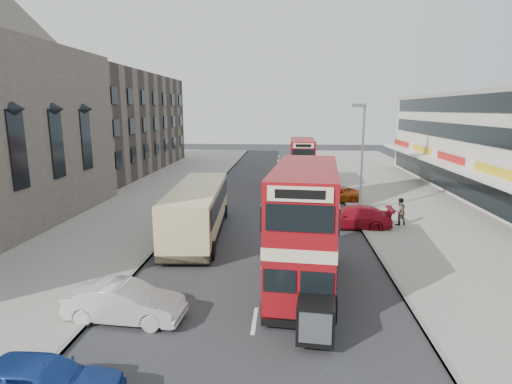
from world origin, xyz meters
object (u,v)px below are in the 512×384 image
at_px(car_left_front, 125,302).
at_px(cyclist, 318,207).
at_px(car_right_a, 352,217).
at_px(street_lamp, 361,151).
at_px(bus_main, 305,227).
at_px(bus_second, 302,163).
at_px(coach, 198,209).
at_px(pedestrian_near, 400,211).
at_px(car_left_near, 38,384).
at_px(car_right_b, 333,194).

relative_size(car_left_front, cyclist, 2.06).
bearing_deg(car_left_front, car_right_a, -34.30).
bearing_deg(street_lamp, bus_main, -109.69).
xyz_separation_m(bus_second, coach, (-7.02, -16.78, -0.75)).
bearing_deg(car_left_front, pedestrian_near, -41.04).
bearing_deg(car_left_front, street_lamp, -30.51).
bearing_deg(pedestrian_near, bus_second, -83.43).
xyz_separation_m(street_lamp, bus_second, (-3.80, 11.02, -2.34)).
bearing_deg(car_left_near, car_left_front, -6.78).
relative_size(bus_second, car_left_front, 1.93).
height_order(bus_main, pedestrian_near, bus_main).
height_order(car_right_a, car_right_b, car_right_a).
bearing_deg(pedestrian_near, cyclist, -40.08).
relative_size(bus_second, car_left_near, 1.93).
distance_m(coach, car_right_b, 14.03).
xyz_separation_m(car_left_front, pedestrian_near, (13.49, 13.35, 0.35)).
xyz_separation_m(bus_main, car_right_a, (3.55, 9.39, -1.99)).
bearing_deg(car_left_near, cyclist, -24.38).
relative_size(bus_main, car_left_front, 2.20).
relative_size(car_right_b, cyclist, 2.18).
height_order(coach, car_left_front, coach).
bearing_deg(car_left_near, car_right_b, -23.13).
height_order(bus_second, coach, bus_second).
xyz_separation_m(coach, car_right_b, (9.44, 10.33, -1.06)).
bearing_deg(bus_main, coach, -42.98).
distance_m(car_left_front, car_right_b, 23.11).
bearing_deg(bus_second, car_right_b, 111.20).
relative_size(car_left_front, car_right_a, 0.84).
xyz_separation_m(car_left_near, car_right_a, (10.76, 17.59, 0.01)).
bearing_deg(cyclist, car_left_front, -116.82).
height_order(bus_second, pedestrian_near, bus_second).
bearing_deg(car_left_near, street_lamp, -30.28).
height_order(bus_main, car_left_front, bus_main).
distance_m(bus_second, cyclist, 11.88).
relative_size(car_left_near, car_right_a, 0.85).
bearing_deg(cyclist, car_left_near, -112.20).
height_order(pedestrian_near, cyclist, cyclist).
bearing_deg(cyclist, bus_main, -96.19).
bearing_deg(car_left_near, coach, -4.60).
relative_size(street_lamp, car_left_front, 1.86).
height_order(street_lamp, car_left_near, street_lamp).
xyz_separation_m(coach, pedestrian_near, (12.99, 2.81, -0.63)).
bearing_deg(coach, car_left_front, -96.39).
distance_m(bus_second, car_right_b, 7.13).
bearing_deg(pedestrian_near, car_right_a, -8.71).
relative_size(car_left_near, car_left_front, 1.00).
bearing_deg(bus_main, car_right_a, -105.31).
xyz_separation_m(car_right_a, cyclist, (-1.97, 2.69, -0.04)).
distance_m(street_lamp, cyclist, 5.11).
bearing_deg(car_right_a, car_left_near, -26.42).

